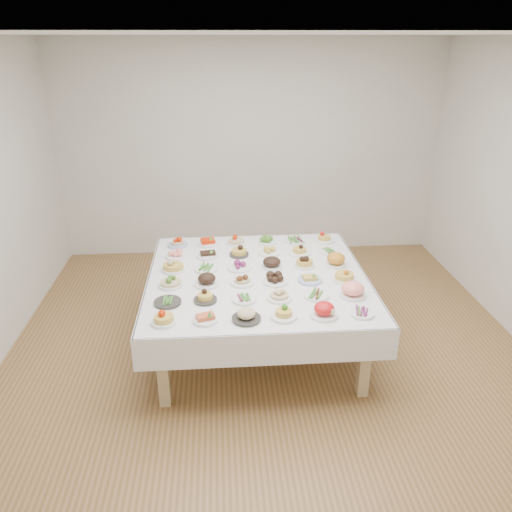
{
  "coord_description": "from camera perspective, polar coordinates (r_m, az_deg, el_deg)",
  "views": [
    {
      "loc": [
        -0.43,
        -4.03,
        2.78
      ],
      "look_at": [
        -0.1,
        0.27,
        0.88
      ],
      "focal_mm": 35.0,
      "sensor_mm": 36.0,
      "label": 1
    }
  ],
  "objects": [
    {
      "name": "dish_2",
      "position": [
        3.91,
        -1.12,
        -6.68
      ],
      "size": [
        0.23,
        0.23,
        0.12
      ],
      "color": "#302D2A",
      "rests_on": "display_table"
    },
    {
      "name": "dish_1",
      "position": [
        3.92,
        -5.81,
        -6.96
      ],
      "size": [
        0.2,
        0.2,
        0.09
      ],
      "color": "white",
      "rests_on": "display_table"
    },
    {
      "name": "dish_7",
      "position": [
        4.2,
        -5.82,
        -4.63
      ],
      "size": [
        0.19,
        0.19,
        0.1
      ],
      "color": "#302D2A",
      "rests_on": "display_table"
    },
    {
      "name": "dish_34",
      "position": [
        5.39,
        4.5,
        1.84
      ],
      "size": [
        0.22,
        0.22,
        0.05
      ],
      "color": "white",
      "rests_on": "display_table"
    },
    {
      "name": "dish_16",
      "position": [
        4.54,
        6.17,
        -2.5
      ],
      "size": [
        0.22,
        0.22,
        0.09
      ],
      "color": "#4C66B2",
      "rests_on": "display_table"
    },
    {
      "name": "dish_30",
      "position": [
        5.33,
        -8.97,
        1.66
      ],
      "size": [
        0.21,
        0.21,
        0.11
      ],
      "color": "#4C66B2",
      "rests_on": "display_table"
    },
    {
      "name": "dish_19",
      "position": [
        4.75,
        -5.72,
        -1.39
      ],
      "size": [
        0.21,
        0.21,
        0.05
      ],
      "color": "white",
      "rests_on": "display_table"
    },
    {
      "name": "dish_24",
      "position": [
        5.05,
        -9.17,
        0.14
      ],
      "size": [
        0.19,
        0.19,
        0.08
      ],
      "color": "white",
      "rests_on": "display_table"
    },
    {
      "name": "dish_33",
      "position": [
        5.34,
        1.24,
        1.88
      ],
      "size": [
        0.19,
        0.19,
        0.09
      ],
      "color": "white",
      "rests_on": "display_table"
    },
    {
      "name": "dish_17",
      "position": [
        4.59,
        10.08,
        -2.07
      ],
      "size": [
        0.22,
        0.21,
        0.13
      ],
      "color": "white",
      "rests_on": "display_table"
    },
    {
      "name": "dish_21",
      "position": [
        4.77,
        1.81,
        -0.74
      ],
      "size": [
        0.2,
        0.2,
        0.12
      ],
      "color": "white",
      "rests_on": "display_table"
    },
    {
      "name": "dish_12",
      "position": [
        4.48,
        -9.75,
        -2.69
      ],
      "size": [
        0.23,
        0.23,
        0.13
      ],
      "color": "white",
      "rests_on": "display_table"
    },
    {
      "name": "dish_3",
      "position": [
        3.95,
        3.19,
        -6.39
      ],
      "size": [
        0.21,
        0.21,
        0.12
      ],
      "color": "white",
      "rests_on": "display_table"
    },
    {
      "name": "dish_11",
      "position": [
        4.32,
        11.01,
        -3.74
      ],
      "size": [
        0.25,
        0.25,
        0.14
      ],
      "color": "white",
      "rests_on": "display_table"
    },
    {
      "name": "dish_18",
      "position": [
        4.76,
        -9.46,
        -0.96
      ],
      "size": [
        0.23,
        0.23,
        0.14
      ],
      "color": "white",
      "rests_on": "display_table"
    },
    {
      "name": "dish_15",
      "position": [
        4.48,
        2.23,
        -2.54
      ],
      "size": [
        0.22,
        0.22,
        0.1
      ],
      "color": "white",
      "rests_on": "display_table"
    },
    {
      "name": "dish_31",
      "position": [
        5.32,
        -5.53,
        1.69
      ],
      "size": [
        0.21,
        0.21,
        0.1
      ],
      "color": "white",
      "rests_on": "display_table"
    },
    {
      "name": "dish_35",
      "position": [
        5.43,
        7.8,
        2.16
      ],
      "size": [
        0.22,
        0.22,
        0.12
      ],
      "color": "white",
      "rests_on": "display_table"
    },
    {
      "name": "dish_9",
      "position": [
        4.21,
        2.69,
        -4.31
      ],
      "size": [
        0.21,
        0.21,
        0.11
      ],
      "color": "white",
      "rests_on": "display_table"
    },
    {
      "name": "dish_22",
      "position": [
        4.8,
        5.57,
        -0.56
      ],
      "size": [
        0.22,
        0.21,
        0.13
      ],
      "color": "white",
      "rests_on": "display_table"
    },
    {
      "name": "dish_26",
      "position": [
        5.03,
        -1.95,
        0.63
      ],
      "size": [
        0.19,
        0.19,
        0.12
      ],
      "color": "#302D2A",
      "rests_on": "display_table"
    },
    {
      "name": "dish_4",
      "position": [
        3.99,
        7.8,
        -6.02
      ],
      "size": [
        0.22,
        0.22,
        0.14
      ],
      "color": "white",
      "rests_on": "display_table"
    },
    {
      "name": "display_table",
      "position": [
        4.67,
        0.14,
        -3.0
      ],
      "size": [
        2.03,
        2.03,
        0.75
      ],
      "color": "white",
      "rests_on": "ground"
    },
    {
      "name": "dish_29",
      "position": [
        5.16,
        8.32,
        0.53
      ],
      "size": [
        0.2,
        0.2,
        0.05
      ],
      "color": "white",
      "rests_on": "display_table"
    },
    {
      "name": "dish_27",
      "position": [
        5.07,
        1.48,
        0.54
      ],
      "size": [
        0.21,
        0.21,
        0.08
      ],
      "color": "white",
      "rests_on": "display_table"
    },
    {
      "name": "dish_6",
      "position": [
        4.22,
        -10.06,
        -5.14
      ],
      "size": [
        0.22,
        0.22,
        0.05
      ],
      "color": "#302D2A",
      "rests_on": "display_table"
    },
    {
      "name": "room_envelope",
      "position": [
        4.16,
        1.64,
        10.58
      ],
      "size": [
        5.02,
        5.02,
        2.81
      ],
      "color": "#95673E",
      "rests_on": "ground"
    },
    {
      "name": "dish_23",
      "position": [
        4.86,
        9.12,
        -0.41
      ],
      "size": [
        0.21,
        0.21,
        0.13
      ],
      "color": "white",
      "rests_on": "display_table"
    },
    {
      "name": "dish_20",
      "position": [
        4.75,
        -1.93,
        -1.13
      ],
      "size": [
        0.22,
        0.22,
        0.09
      ],
      "color": "white",
      "rests_on": "display_table"
    },
    {
      "name": "dish_0",
      "position": [
        3.93,
        -10.5,
        -6.97
      ],
      "size": [
        0.19,
        0.19,
        0.11
      ],
      "color": "white",
      "rests_on": "display_table"
    },
    {
      "name": "dish_25",
      "position": [
        5.03,
        -5.53,
        0.37
      ],
      "size": [
        0.23,
        0.23,
        0.1
      ],
      "color": "white",
      "rests_on": "display_table"
    },
    {
      "name": "dish_13",
      "position": [
        4.45,
        -5.65,
        -2.62
      ],
      "size": [
        0.23,
        0.23,
        0.13
      ],
      "color": "white",
      "rests_on": "display_table"
    },
    {
      "name": "dish_32",
      "position": [
        5.32,
        -2.25,
        1.94
      ],
      "size": [
        0.2,
        0.2,
        0.12
      ],
      "color": "white",
      "rests_on": "display_table"
    },
    {
      "name": "dish_14",
      "position": [
        4.46,
        -1.59,
        -2.53
      ],
      "size": [
        0.21,
        0.21,
        0.12
      ],
      "color": "white",
      "rests_on": "display_table"
    },
    {
      "name": "dish_28",
      "position": [
        5.08,
        4.99,
        0.75
      ],
      "size": [
        0.23,
        0.23,
        0.12
      ],
      "color": "white",
      "rests_on": "display_table"
    },
    {
      "name": "dish_8",
      "position": [
        4.2,
        -1.35,
        -4.91
      ],
      "size": [
        0.2,
        0.2,
        0.05
      ],
      "color": "white",
      "rests_on": "display_table"
    },
    {
      "name": "dish_10",
      "position": [
        4.28,
        6.89,
        -4.42
      ],
      "size": [
        0.21,
        0.21,
        0.05
      ],
      "color": "white",
      "rests_on": "display_table"
    },
    {
      "name": "dish_5",
      "position": [
        4.09,
        11.99,
        -6.35
      ],
      "size": [
        0.2,
        0.2,
        0.04
      ],
      "color": "white",
      "rests_on": "display_table"
    }
  ]
}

